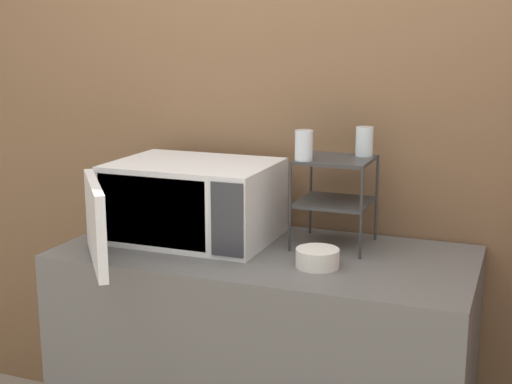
{
  "coord_description": "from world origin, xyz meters",
  "views": [
    {
      "loc": [
        0.83,
        -1.88,
        1.64
      ],
      "look_at": [
        -0.05,
        0.37,
        1.11
      ],
      "focal_mm": 50.0,
      "sensor_mm": 36.0,
      "label": 1
    }
  ],
  "objects_px": {
    "glass_front_left": "(304,145)",
    "bowl": "(317,258)",
    "glass_back_right": "(364,141)",
    "dish_rack": "(335,183)",
    "microwave": "(190,201)"
  },
  "relations": [
    {
      "from": "dish_rack",
      "to": "microwave",
      "type": "bearing_deg",
      "value": -167.76
    },
    {
      "from": "glass_front_left",
      "to": "bowl",
      "type": "relative_size",
      "value": 0.73
    },
    {
      "from": "glass_back_right",
      "to": "bowl",
      "type": "relative_size",
      "value": 0.73
    },
    {
      "from": "microwave",
      "to": "glass_front_left",
      "type": "distance_m",
      "value": 0.48
    },
    {
      "from": "glass_front_left",
      "to": "bowl",
      "type": "xyz_separation_m",
      "value": [
        0.1,
        -0.17,
        -0.34
      ]
    },
    {
      "from": "dish_rack",
      "to": "glass_front_left",
      "type": "height_order",
      "value": "glass_front_left"
    },
    {
      "from": "glass_front_left",
      "to": "glass_back_right",
      "type": "bearing_deg",
      "value": 43.92
    },
    {
      "from": "microwave",
      "to": "glass_front_left",
      "type": "bearing_deg",
      "value": 3.57
    },
    {
      "from": "glass_front_left",
      "to": "dish_rack",
      "type": "bearing_deg",
      "value": 43.53
    },
    {
      "from": "glass_front_left",
      "to": "glass_back_right",
      "type": "distance_m",
      "value": 0.24
    },
    {
      "from": "glass_back_right",
      "to": "bowl",
      "type": "xyz_separation_m",
      "value": [
        -0.07,
        -0.33,
        -0.34
      ]
    },
    {
      "from": "glass_front_left",
      "to": "glass_back_right",
      "type": "xyz_separation_m",
      "value": [
        0.17,
        0.16,
        0.0
      ]
    },
    {
      "from": "glass_back_right",
      "to": "microwave",
      "type": "bearing_deg",
      "value": -162.15
    },
    {
      "from": "dish_rack",
      "to": "bowl",
      "type": "bearing_deg",
      "value": -86.46
    },
    {
      "from": "glass_back_right",
      "to": "bowl",
      "type": "bearing_deg",
      "value": -101.19
    }
  ]
}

